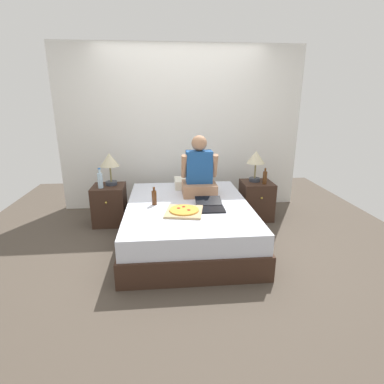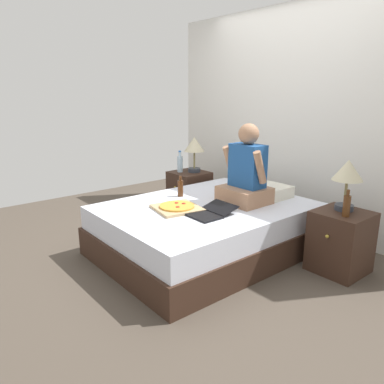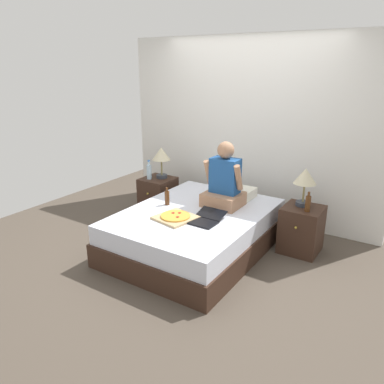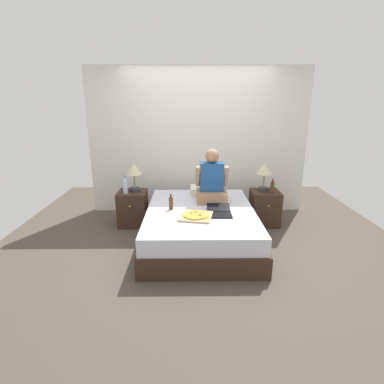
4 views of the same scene
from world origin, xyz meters
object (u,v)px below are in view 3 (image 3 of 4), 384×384
object	(u,v)px
lamp_on_right_nightstand	(305,179)
laptop	(205,219)
beer_bottle_on_bed	(167,198)
nightstand_left	(158,196)
nightstand_right	(301,229)
bed	(195,231)
person_seated	(224,183)
lamp_on_left_nightstand	(161,156)
pizza_box	(175,217)
beer_bottle	(308,203)
water_bottle	(149,171)

from	to	relation	value
lamp_on_right_nightstand	laptop	world-z (taller)	lamp_on_right_nightstand
beer_bottle_on_bed	lamp_on_right_nightstand	bearing A→B (deg)	25.97
nightstand_left	nightstand_right	distance (m)	2.13
bed	nightstand_left	bearing A→B (deg)	148.48
person_seated	beer_bottle_on_bed	world-z (taller)	person_seated
lamp_on_left_nightstand	laptop	size ratio (longest dim) A/B	1.07
lamp_on_left_nightstand	pizza_box	bearing A→B (deg)	-46.47
nightstand_left	beer_bottle	distance (m)	2.23
nightstand_left	nightstand_right	xyz separation A→B (m)	(2.13, 0.00, 0.00)
nightstand_left	water_bottle	distance (m)	0.41
nightstand_left	person_seated	distance (m)	1.37
laptop	beer_bottle	bearing A→B (deg)	39.49
person_seated	pizza_box	distance (m)	0.76
laptop	beer_bottle_on_bed	size ratio (longest dim) A/B	1.90
nightstand_right	beer_bottle	distance (m)	0.39
laptop	nightstand_right	bearing A→B (deg)	45.43
person_seated	pizza_box	world-z (taller)	person_seated
lamp_on_left_nightstand	water_bottle	world-z (taller)	lamp_on_left_nightstand
water_bottle	nightstand_right	bearing A→B (deg)	2.33
lamp_on_left_nightstand	beer_bottle	world-z (taller)	lamp_on_left_nightstand
nightstand_left	laptop	xyz separation A→B (m)	(1.31, -0.84, 0.23)
lamp_on_right_nightstand	laptop	bearing A→B (deg)	-131.85
bed	beer_bottle	size ratio (longest dim) A/B	8.70
bed	water_bottle	world-z (taller)	water_bottle
lamp_on_left_nightstand	beer_bottle	bearing A→B (deg)	-3.97
nightstand_right	nightstand_left	bearing A→B (deg)	180.00
nightstand_right	lamp_on_left_nightstand	bearing A→B (deg)	178.63
lamp_on_left_nightstand	nightstand_right	xyz separation A→B (m)	(2.09, -0.05, -0.60)
lamp_on_right_nightstand	person_seated	bearing A→B (deg)	-158.58
nightstand_right	beer_bottle_on_bed	world-z (taller)	beer_bottle_on_bed
nightstand_left	nightstand_right	bearing A→B (deg)	0.00
bed	beer_bottle_on_bed	distance (m)	0.53
person_seated	lamp_on_right_nightstand	bearing A→B (deg)	21.42
nightstand_left	person_seated	bearing A→B (deg)	-13.01
lamp_on_left_nightstand	lamp_on_right_nightstand	bearing A→B (deg)	0.00
beer_bottle	person_seated	bearing A→B (deg)	-168.97
nightstand_left	nightstand_right	size ratio (longest dim) A/B	1.00
water_bottle	lamp_on_right_nightstand	size ratio (longest dim) A/B	0.61
laptop	water_bottle	bearing A→B (deg)	151.69
lamp_on_right_nightstand	person_seated	xyz separation A→B (m)	(-0.86, -0.34, -0.10)
beer_bottle_on_bed	person_seated	bearing A→B (deg)	32.08
nightstand_right	person_seated	distance (m)	1.06
beer_bottle	pizza_box	size ratio (longest dim) A/B	0.49
nightstand_left	lamp_on_left_nightstand	world-z (taller)	lamp_on_left_nightstand
person_seated	beer_bottle_on_bed	distance (m)	0.72
nightstand_left	lamp_on_right_nightstand	bearing A→B (deg)	1.36
person_seated	pizza_box	size ratio (longest dim) A/B	1.67
lamp_on_left_nightstand	lamp_on_right_nightstand	distance (m)	2.06
nightstand_left	nightstand_right	world-z (taller)	same
pizza_box	beer_bottle	bearing A→B (deg)	35.45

